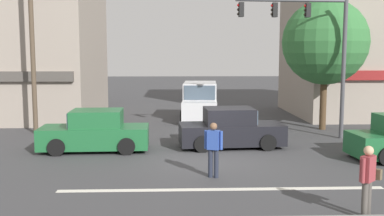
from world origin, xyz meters
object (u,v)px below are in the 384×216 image
at_px(sedan_waiting_far, 231,130).
at_px(pedestrian_foreground_with_bag, 368,177).
at_px(street_tree, 325,42).
at_px(sedan_crossing_rightbound, 95,132).
at_px(pedestrian_mid_crossing, 213,146).
at_px(traffic_light_mast, 315,40).
at_px(van_crossing_leftbound, 200,102).
at_px(utility_pole_near_left, 32,44).

distance_m(sedan_waiting_far, pedestrian_foreground_with_bag, 8.19).
relative_size(street_tree, sedan_crossing_rightbound, 1.53).
bearing_deg(street_tree, pedestrian_mid_crossing, -125.80).
xyz_separation_m(traffic_light_mast, van_crossing_leftbound, (-4.63, 5.91, -3.30)).
xyz_separation_m(utility_pole_near_left, sedan_crossing_rightbound, (3.48, -3.97, -3.44)).
distance_m(street_tree, utility_pole_near_left, 13.84).
bearing_deg(traffic_light_mast, pedestrian_mid_crossing, -128.80).
height_order(traffic_light_mast, pedestrian_mid_crossing, traffic_light_mast).
bearing_deg(van_crossing_leftbound, pedestrian_mid_crossing, -91.22).
bearing_deg(traffic_light_mast, pedestrian_foreground_with_bag, -100.05).
xyz_separation_m(sedan_waiting_far, pedestrian_mid_crossing, (-1.07, -4.42, 0.24)).
relative_size(pedestrian_foreground_with_bag, pedestrian_mid_crossing, 1.00).
bearing_deg(utility_pole_near_left, sedan_waiting_far, -21.79).
xyz_separation_m(sedan_crossing_rightbound, pedestrian_foreground_with_bag, (7.41, -7.45, 0.24)).
distance_m(street_tree, traffic_light_mast, 2.72).
height_order(utility_pole_near_left, traffic_light_mast, utility_pole_near_left).
bearing_deg(street_tree, utility_pole_near_left, -177.66).
height_order(sedan_crossing_rightbound, van_crossing_leftbound, van_crossing_leftbound).
relative_size(utility_pole_near_left, pedestrian_foreground_with_bag, 4.79).
xyz_separation_m(street_tree, pedestrian_mid_crossing, (-6.12, -8.49, -3.32)).
xyz_separation_m(traffic_light_mast, pedestrian_mid_crossing, (-4.89, -6.08, -3.35)).
height_order(traffic_light_mast, pedestrian_foreground_with_bag, traffic_light_mast).
bearing_deg(street_tree, van_crossing_leftbound, 149.26).
xyz_separation_m(traffic_light_mast, sedan_waiting_far, (-3.81, -1.66, -3.59)).
height_order(sedan_waiting_far, pedestrian_mid_crossing, pedestrian_mid_crossing).
height_order(street_tree, traffic_light_mast, street_tree).
bearing_deg(utility_pole_near_left, sedan_crossing_rightbound, -48.74).
height_order(utility_pole_near_left, pedestrian_mid_crossing, utility_pole_near_left).
distance_m(traffic_light_mast, van_crossing_leftbound, 8.20).
height_order(street_tree, utility_pole_near_left, utility_pole_near_left).
bearing_deg(traffic_light_mast, sedan_waiting_far, -156.48).
bearing_deg(utility_pole_near_left, pedestrian_mid_crossing, -45.82).
relative_size(van_crossing_leftbound, pedestrian_mid_crossing, 2.83).
relative_size(utility_pole_near_left, pedestrian_mid_crossing, 4.79).
bearing_deg(pedestrian_foreground_with_bag, utility_pole_near_left, 133.65).
relative_size(sedan_crossing_rightbound, pedestrian_foreground_with_bag, 2.49).
distance_m(street_tree, sedan_waiting_far, 7.40).
distance_m(street_tree, sedan_crossing_rightbound, 11.84).
bearing_deg(utility_pole_near_left, van_crossing_leftbound, 27.01).
distance_m(van_crossing_leftbound, pedestrian_foreground_with_bag, 15.75).
distance_m(sedan_crossing_rightbound, van_crossing_leftbound, 9.19).
bearing_deg(van_crossing_leftbound, utility_pole_near_left, -152.99).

